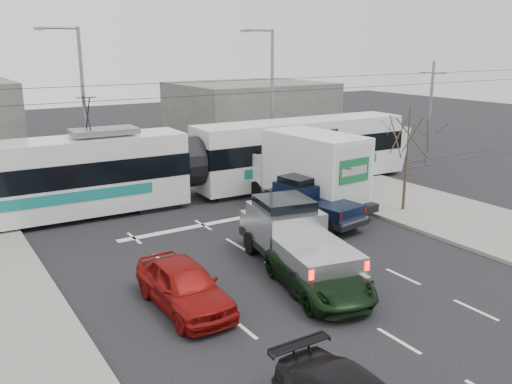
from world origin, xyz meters
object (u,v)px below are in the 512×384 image
traffic_signal (335,147)px  tram (188,163)px  navy_pickup (309,201)px  red_car (184,285)px  box_truck (306,170)px  street_lamp_near (270,92)px  street_lamp_far (80,98)px  bare_tree (408,136)px  silver_pickup (293,235)px  green_car (319,274)px

traffic_signal → tram: tram is taller
navy_pickup → red_car: size_ratio=1.15×
box_truck → street_lamp_near: bearing=64.8°
traffic_signal → street_lamp_far: 14.47m
bare_tree → street_lamp_near: (-0.29, 11.50, 1.32)m
street_lamp_near → silver_pickup: (-8.32, -14.03, -3.92)m
street_lamp_far → navy_pickup: street_lamp_far is taller
street_lamp_near → box_truck: bearing=-111.6°
street_lamp_far → green_car: 19.08m
traffic_signal → street_lamp_near: size_ratio=0.40×
navy_pickup → red_car: 9.80m
street_lamp_near → traffic_signal: bearing=-96.4°
traffic_signal → box_truck: (-2.37, -0.63, -0.83)m
tram → red_car: tram is taller
red_car → tram: bearing=63.6°
box_truck → navy_pickup: 2.70m
tram → green_car: (-1.26, -12.56, -1.34)m
street_lamp_near → box_truck: size_ratio=1.14×
street_lamp_far → traffic_signal: bearing=-41.7°
bare_tree → navy_pickup: 5.77m
street_lamp_near → red_car: 20.44m
bare_tree → red_car: bearing=-165.6°
street_lamp_far → tram: size_ratio=0.32×
navy_pickup → box_truck: bearing=48.8°
traffic_signal → box_truck: 2.59m
bare_tree → red_car: 14.26m
bare_tree → box_truck: bearing=136.1°
green_car → bare_tree: bearing=39.6°
traffic_signal → green_car: 12.22m
bare_tree → silver_pickup: (-8.61, -2.53, -2.60)m
box_truck → red_car: box_truck is taller
street_lamp_far → silver_pickup: size_ratio=1.30×
traffic_signal → street_lamp_far: street_lamp_far is taller
street_lamp_near → silver_pickup: bearing=-120.7°
street_lamp_far → red_car: bearing=-95.8°
street_lamp_near → tram: size_ratio=0.32×
traffic_signal → street_lamp_near: (0.84, 7.50, 2.37)m
navy_pickup → tram: bearing=107.8°
navy_pickup → red_car: bearing=-159.1°
silver_pickup → navy_pickup: bearing=56.8°
street_lamp_far → tram: (3.79, -5.83, -3.11)m
silver_pickup → navy_pickup: size_ratio=1.34×
tram → box_truck: tram is taller
navy_pickup → green_car: navy_pickup is taller
traffic_signal → green_car: traffic_signal is taller
green_car → red_car: (-4.24, 1.41, 0.10)m
bare_tree → street_lamp_near: street_lamp_near is taller
street_lamp_far → box_truck: 13.47m
silver_pickup → street_lamp_far: bearing=112.5°
bare_tree → street_lamp_far: (-11.79, 13.50, 1.32)m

